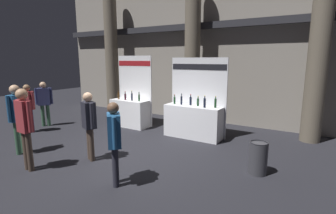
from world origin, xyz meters
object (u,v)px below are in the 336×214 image
at_px(visitor_0, 89,120).
at_px(visitor_7, 114,136).
at_px(visitor_5, 25,123).
at_px(visitor_4, 44,100).
at_px(exhibitor_booth_0, 131,110).
at_px(exhibitor_booth_1, 194,118).
at_px(visitor_6, 17,113).
at_px(trash_bin, 258,158).
at_px(visitor_1, 28,104).

xyz_separation_m(visitor_0, visitor_7, (1.38, -0.62, -0.00)).
bearing_deg(visitor_5, visitor_4, 144.82).
distance_m(exhibitor_booth_0, visitor_0, 3.28).
relative_size(exhibitor_booth_1, visitor_6, 1.38).
xyz_separation_m(exhibitor_booth_1, visitor_0, (-1.35, -3.00, 0.37)).
xyz_separation_m(trash_bin, visitor_6, (-5.58, -1.99, 0.73)).
height_order(trash_bin, visitor_4, visitor_4).
height_order(exhibitor_booth_0, exhibitor_booth_1, exhibitor_booth_0).
bearing_deg(visitor_7, visitor_4, 24.35).
relative_size(exhibitor_booth_0, visitor_0, 1.53).
bearing_deg(visitor_7, visitor_6, 45.55).
height_order(visitor_5, visitor_7, visitor_5).
bearing_deg(visitor_7, exhibitor_booth_1, -44.43).
relative_size(exhibitor_booth_0, trash_bin, 3.60).
xyz_separation_m(visitor_0, visitor_4, (-3.93, 1.38, -0.02)).
bearing_deg(visitor_6, visitor_1, -144.78).
relative_size(exhibitor_booth_1, visitor_1, 1.54).
distance_m(visitor_5, visitor_7, 2.18).
height_order(visitor_6, visitor_7, visitor_6).
relative_size(exhibitor_booth_0, visitor_5, 1.40).
height_order(visitor_1, visitor_5, visitor_5).
relative_size(exhibitor_booth_0, exhibitor_booth_1, 1.03).
height_order(visitor_1, visitor_6, visitor_6).
distance_m(visitor_0, visitor_6, 2.03).
height_order(trash_bin, visitor_0, visitor_0).
xyz_separation_m(exhibitor_booth_1, visitor_4, (-5.28, -1.62, 0.36)).
xyz_separation_m(visitor_0, visitor_6, (-1.92, -0.65, 0.09)).
relative_size(exhibitor_booth_1, visitor_0, 1.49).
bearing_deg(visitor_5, exhibitor_booth_1, 66.14).
relative_size(visitor_1, visitor_7, 0.98).
relative_size(trash_bin, visitor_1, 0.44).
distance_m(exhibitor_booth_1, visitor_0, 3.31).
xyz_separation_m(visitor_1, visitor_7, (5.02, -1.23, 0.04)).
height_order(visitor_1, visitor_7, visitor_7).
bearing_deg(visitor_6, visitor_0, 90.27).
bearing_deg(trash_bin, exhibitor_booth_0, 161.04).
height_order(trash_bin, visitor_5, visitor_5).
xyz_separation_m(visitor_4, visitor_6, (2.01, -2.03, 0.10)).
relative_size(exhibitor_booth_1, trash_bin, 3.50).
xyz_separation_m(exhibitor_booth_1, trash_bin, (2.32, -1.66, -0.27)).
height_order(exhibitor_booth_1, visitor_6, exhibitor_booth_1).
distance_m(exhibitor_booth_1, trash_bin, 2.87).
bearing_deg(visitor_1, trash_bin, 175.20).
distance_m(exhibitor_booth_1, visitor_6, 4.92).
bearing_deg(visitor_7, visitor_1, 31.16).
relative_size(visitor_4, visitor_7, 0.99).
xyz_separation_m(visitor_0, visitor_5, (-0.73, -1.12, 0.09)).
relative_size(trash_bin, visitor_0, 0.43).
bearing_deg(trash_bin, exhibitor_booth_1, 144.38).
xyz_separation_m(visitor_1, visitor_5, (2.91, -1.74, 0.13)).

